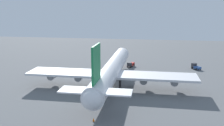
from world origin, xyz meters
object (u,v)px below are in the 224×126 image
safety_cone_tail (94,120)px  cargo_airplane (112,70)px  cargo_loader (196,67)px  catering_truck (131,64)px  safety_cone_nose (116,66)px

safety_cone_tail → cargo_airplane: bearing=0.2°
cargo_loader → catering_truck: size_ratio=0.92×
cargo_loader → safety_cone_tail: 65.85m
catering_truck → safety_cone_nose: 6.86m
cargo_airplane → safety_cone_nose: cargo_airplane is taller
safety_cone_nose → safety_cone_tail: safety_cone_nose is taller
cargo_loader → catering_truck: bearing=90.2°
cargo_loader → safety_cone_tail: (-57.52, 32.06, -0.74)m
cargo_loader → safety_cone_tail: size_ratio=5.86×
safety_cone_tail → catering_truck: bearing=-3.7°
cargo_loader → safety_cone_nose: (-0.92, 35.10, -0.71)m
cargo_loader → cargo_airplane: bearing=132.6°
safety_cone_nose → catering_truck: bearing=-83.2°
cargo_loader → safety_cone_nose: cargo_loader is taller
cargo_loader → safety_cone_tail: cargo_loader is taller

